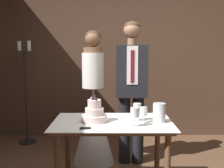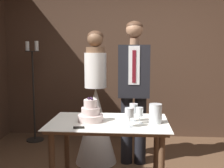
{
  "view_description": "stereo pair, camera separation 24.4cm",
  "coord_description": "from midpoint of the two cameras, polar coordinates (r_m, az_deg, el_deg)",
  "views": [
    {
      "loc": [
        -0.15,
        -2.56,
        1.48
      ],
      "look_at": [
        -0.15,
        0.56,
        1.09
      ],
      "focal_mm": 45.0,
      "sensor_mm": 36.0,
      "label": 1
    },
    {
      "loc": [
        0.09,
        -2.55,
        1.48
      ],
      "look_at": [
        -0.15,
        0.56,
        1.09
      ],
      "focal_mm": 45.0,
      "sensor_mm": 36.0,
      "label": 2
    }
  ],
  "objects": [
    {
      "name": "wine_glass_near",
      "position": [
        2.71,
        3.82,
        -5.75
      ],
      "size": [
        0.07,
        0.07,
        0.15
      ],
      "color": "silver",
      "rests_on": "cake_table"
    },
    {
      "name": "candle_stand",
      "position": [
        4.65,
        -18.64,
        -2.15
      ],
      "size": [
        0.28,
        0.28,
        1.61
      ],
      "color": "black",
      "rests_on": "ground_plane"
    },
    {
      "name": "wine_glass_far",
      "position": [
        2.57,
        1.88,
        -5.98
      ],
      "size": [
        0.08,
        0.08,
        0.18
      ],
      "color": "silver",
      "rests_on": "cake_table"
    },
    {
      "name": "wall_back",
      "position": [
        4.8,
        0.28,
        6.73
      ],
      "size": [
        4.45,
        0.12,
        2.91
      ],
      "primitive_type": "cube",
      "color": "#513828",
      "rests_on": "ground_plane"
    },
    {
      "name": "groom",
      "position": [
        3.58,
        1.96,
        -0.27
      ],
      "size": [
        0.39,
        0.25,
        1.83
      ],
      "color": "black",
      "rests_on": "ground_plane"
    },
    {
      "name": "cake_knife",
      "position": [
        2.53,
        -6.62,
        -8.92
      ],
      "size": [
        0.41,
        0.07,
        0.02
      ],
      "rotation": [
        0.0,
        0.0,
        0.12
      ],
      "color": "silver",
      "rests_on": "cake_table"
    },
    {
      "name": "tiered_cake",
      "position": [
        2.76,
        -6.24,
        -6.05
      ],
      "size": [
        0.25,
        0.25,
        0.24
      ],
      "color": "beige",
      "rests_on": "cake_table"
    },
    {
      "name": "cake_table",
      "position": [
        2.8,
        -2.52,
        -9.77
      ],
      "size": [
        1.17,
        0.75,
        0.78
      ],
      "color": "brown",
      "rests_on": "ground_plane"
    },
    {
      "name": "bride",
      "position": [
        3.67,
        -5.8,
        -6.42
      ],
      "size": [
        0.54,
        0.54,
        1.72
      ],
      "color": "white",
      "rests_on": "ground_plane"
    },
    {
      "name": "wine_glass_middle",
      "position": [
        2.78,
        2.54,
        -5.14
      ],
      "size": [
        0.08,
        0.08,
        0.17
      ],
      "color": "silver",
      "rests_on": "cake_table"
    },
    {
      "name": "hurricane_candle",
      "position": [
        2.75,
        6.97,
        -5.92
      ],
      "size": [
        0.12,
        0.12,
        0.19
      ],
      "color": "silver",
      "rests_on": "cake_table"
    }
  ]
}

